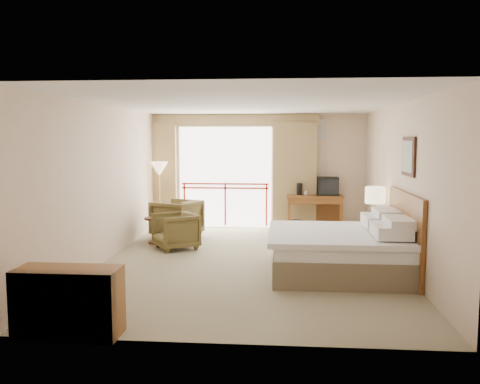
# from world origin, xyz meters

# --- Properties ---
(floor) EXTENTS (7.00, 7.00, 0.00)m
(floor) POSITION_xyz_m (0.00, 0.00, 0.00)
(floor) COLOR gray
(floor) RESTS_ON ground
(ceiling) EXTENTS (7.00, 7.00, 0.00)m
(ceiling) POSITION_xyz_m (0.00, 0.00, 2.70)
(ceiling) COLOR white
(ceiling) RESTS_ON wall_back
(wall_back) EXTENTS (5.00, 0.00, 5.00)m
(wall_back) POSITION_xyz_m (0.00, 3.50, 1.35)
(wall_back) COLOR beige
(wall_back) RESTS_ON ground
(wall_front) EXTENTS (5.00, 0.00, 5.00)m
(wall_front) POSITION_xyz_m (0.00, -3.50, 1.35)
(wall_front) COLOR beige
(wall_front) RESTS_ON ground
(wall_left) EXTENTS (0.00, 7.00, 7.00)m
(wall_left) POSITION_xyz_m (-2.50, 0.00, 1.35)
(wall_left) COLOR beige
(wall_left) RESTS_ON ground
(wall_right) EXTENTS (0.00, 7.00, 7.00)m
(wall_right) POSITION_xyz_m (2.50, 0.00, 1.35)
(wall_right) COLOR beige
(wall_right) RESTS_ON ground
(balcony_door) EXTENTS (2.40, 0.00, 2.40)m
(balcony_door) POSITION_xyz_m (-0.80, 3.48, 1.20)
(balcony_door) COLOR white
(balcony_door) RESTS_ON wall_back
(balcony_railing) EXTENTS (2.09, 0.03, 1.02)m
(balcony_railing) POSITION_xyz_m (-0.80, 3.46, 0.81)
(balcony_railing) COLOR #AE210E
(balcony_railing) RESTS_ON wall_back
(curtain_left) EXTENTS (1.00, 0.26, 2.50)m
(curtain_left) POSITION_xyz_m (-2.45, 3.35, 1.25)
(curtain_left) COLOR olive
(curtain_left) RESTS_ON wall_back
(curtain_right) EXTENTS (1.00, 0.26, 2.50)m
(curtain_right) POSITION_xyz_m (0.85, 3.35, 1.25)
(curtain_right) COLOR olive
(curtain_right) RESTS_ON wall_back
(valance) EXTENTS (4.40, 0.22, 0.28)m
(valance) POSITION_xyz_m (-0.80, 3.38, 2.55)
(valance) COLOR olive
(valance) RESTS_ON wall_back
(hvac_vent) EXTENTS (0.50, 0.04, 0.50)m
(hvac_vent) POSITION_xyz_m (1.30, 3.47, 2.35)
(hvac_vent) COLOR silver
(hvac_vent) RESTS_ON wall_back
(bed) EXTENTS (2.13, 2.06, 0.97)m
(bed) POSITION_xyz_m (1.50, -0.60, 0.38)
(bed) COLOR brown
(bed) RESTS_ON floor
(headboard) EXTENTS (0.06, 2.10, 1.30)m
(headboard) POSITION_xyz_m (2.46, -0.60, 0.65)
(headboard) COLOR brown
(headboard) RESTS_ON wall_right
(framed_art) EXTENTS (0.04, 0.72, 0.60)m
(framed_art) POSITION_xyz_m (2.47, -0.60, 1.85)
(framed_art) COLOR black
(framed_art) RESTS_ON wall_right
(nightstand) EXTENTS (0.42, 0.50, 0.58)m
(nightstand) POSITION_xyz_m (2.25, 0.77, 0.29)
(nightstand) COLOR brown
(nightstand) RESTS_ON floor
(table_lamp) EXTENTS (0.36, 0.36, 0.64)m
(table_lamp) POSITION_xyz_m (2.25, 0.82, 1.08)
(table_lamp) COLOR tan
(table_lamp) RESTS_ON nightstand
(phone) EXTENTS (0.20, 0.16, 0.09)m
(phone) POSITION_xyz_m (2.20, 0.62, 0.63)
(phone) COLOR black
(phone) RESTS_ON nightstand
(desk) EXTENTS (1.28, 0.62, 0.84)m
(desk) POSITION_xyz_m (1.30, 3.21, 0.65)
(desk) COLOR brown
(desk) RESTS_ON floor
(tv) EXTENTS (0.46, 0.37, 0.42)m
(tv) POSITION_xyz_m (1.60, 3.15, 1.04)
(tv) COLOR black
(tv) RESTS_ON desk
(coffee_maker) EXTENTS (0.16, 0.16, 0.28)m
(coffee_maker) POSITION_xyz_m (0.95, 3.15, 0.97)
(coffee_maker) COLOR black
(coffee_maker) RESTS_ON desk
(cup) EXTENTS (0.08, 0.08, 0.10)m
(cup) POSITION_xyz_m (1.10, 3.10, 0.88)
(cup) COLOR white
(cup) RESTS_ON desk
(wastebasket) EXTENTS (0.30, 0.30, 0.30)m
(wastebasket) POSITION_xyz_m (0.88, 2.77, 0.15)
(wastebasket) COLOR black
(wastebasket) RESTS_ON floor
(armchair_far) EXTENTS (1.17, 1.15, 0.81)m
(armchair_far) POSITION_xyz_m (-1.71, 2.14, 0.00)
(armchair_far) COLOR #4B3F1F
(armchair_far) RESTS_ON floor
(armchair_near) EXTENTS (1.05, 1.04, 0.70)m
(armchair_near) POSITION_xyz_m (-1.49, 0.98, 0.00)
(armchair_near) COLOR #4B3F1F
(armchair_near) RESTS_ON floor
(side_table) EXTENTS (0.48, 0.48, 0.53)m
(side_table) POSITION_xyz_m (-1.98, 1.47, 0.36)
(side_table) COLOR black
(side_table) RESTS_ON floor
(book) EXTENTS (0.23, 0.26, 0.02)m
(book) POSITION_xyz_m (-1.98, 1.47, 0.53)
(book) COLOR white
(book) RESTS_ON side_table
(floor_lamp) EXTENTS (0.41, 0.41, 1.60)m
(floor_lamp) POSITION_xyz_m (-2.27, 2.93, 1.37)
(floor_lamp) COLOR tan
(floor_lamp) RESTS_ON floor
(dresser) EXTENTS (1.11, 0.47, 0.74)m
(dresser) POSITION_xyz_m (-1.73, -3.42, 0.37)
(dresser) COLOR brown
(dresser) RESTS_ON floor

